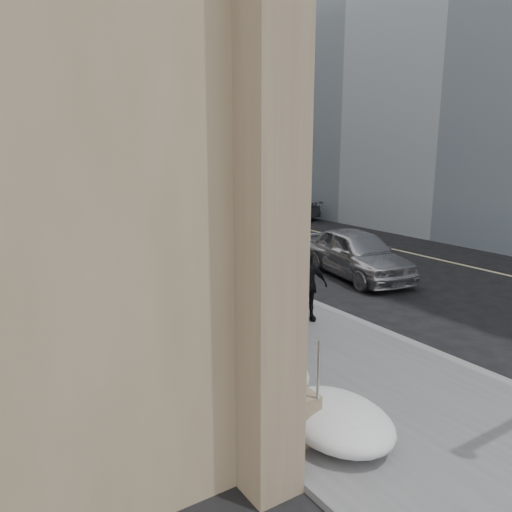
{
  "coord_description": "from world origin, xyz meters",
  "views": [
    {
      "loc": [
        -6.19,
        -7.12,
        4.58
      ],
      "look_at": [
        0.66,
        3.46,
        1.7
      ],
      "focal_mm": 35.0,
      "sensor_mm": 36.0,
      "label": 1
    }
  ],
  "objects_px": {
    "mounted_horse_right": "(255,268)",
    "car_silver": "(357,253)",
    "car_grey": "(288,209)",
    "mounted_horse_left": "(245,307)",
    "pedestrian": "(307,286)"
  },
  "relations": [
    {
      "from": "pedestrian",
      "to": "mounted_horse_left",
      "type": "bearing_deg",
      "value": -137.68
    },
    {
      "from": "pedestrian",
      "to": "car_silver",
      "type": "height_order",
      "value": "pedestrian"
    },
    {
      "from": "pedestrian",
      "to": "car_grey",
      "type": "xyz_separation_m",
      "value": [
        10.56,
        15.01,
        -0.43
      ]
    },
    {
      "from": "mounted_horse_left",
      "to": "mounted_horse_right",
      "type": "distance_m",
      "value": 2.72
    },
    {
      "from": "pedestrian",
      "to": "car_grey",
      "type": "relative_size",
      "value": 0.44
    },
    {
      "from": "mounted_horse_left",
      "to": "car_silver",
      "type": "relative_size",
      "value": 0.54
    },
    {
      "from": "mounted_horse_left",
      "to": "mounted_horse_right",
      "type": "bearing_deg",
      "value": -124.2
    },
    {
      "from": "car_grey",
      "to": "pedestrian",
      "type": "bearing_deg",
      "value": 37.13
    },
    {
      "from": "mounted_horse_right",
      "to": "mounted_horse_left",
      "type": "bearing_deg",
      "value": 49.77
    },
    {
      "from": "mounted_horse_left",
      "to": "pedestrian",
      "type": "bearing_deg",
      "value": -156.91
    },
    {
      "from": "pedestrian",
      "to": "car_silver",
      "type": "distance_m",
      "value": 5.18
    },
    {
      "from": "mounted_horse_right",
      "to": "car_silver",
      "type": "distance_m",
      "value": 5.34
    },
    {
      "from": "mounted_horse_right",
      "to": "car_grey",
      "type": "distance_m",
      "value": 17.77
    },
    {
      "from": "car_grey",
      "to": "mounted_horse_left",
      "type": "bearing_deg",
      "value": 33.05
    },
    {
      "from": "mounted_horse_right",
      "to": "car_silver",
      "type": "xyz_separation_m",
      "value": [
        5.12,
        1.43,
        -0.47
      ]
    }
  ]
}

